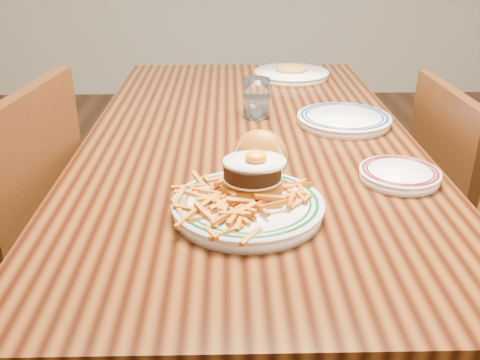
{
  "coord_description": "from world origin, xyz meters",
  "views": [
    {
      "loc": [
        -0.05,
        -1.32,
        1.24
      ],
      "look_at": [
        -0.03,
        -0.4,
        0.81
      ],
      "focal_mm": 40.0,
      "sensor_mm": 36.0,
      "label": 1
    }
  ],
  "objects_px": {
    "table": "(249,165)",
    "side_plate": "(400,174)",
    "chair_left": "(5,266)",
    "main_plate": "(250,193)",
    "chair_right": "(469,229)"
  },
  "relations": [
    {
      "from": "chair_left",
      "to": "side_plate",
      "type": "height_order",
      "value": "chair_left"
    },
    {
      "from": "table",
      "to": "side_plate",
      "type": "bearing_deg",
      "value": -42.71
    },
    {
      "from": "chair_left",
      "to": "chair_right",
      "type": "distance_m",
      "value": 1.24
    },
    {
      "from": "chair_left",
      "to": "side_plate",
      "type": "xyz_separation_m",
      "value": [
        0.91,
        -0.06,
        0.26
      ]
    },
    {
      "from": "chair_left",
      "to": "side_plate",
      "type": "distance_m",
      "value": 0.95
    },
    {
      "from": "table",
      "to": "main_plate",
      "type": "relative_size",
      "value": 5.25
    },
    {
      "from": "chair_right",
      "to": "main_plate",
      "type": "bearing_deg",
      "value": 30.38
    },
    {
      "from": "chair_left",
      "to": "table",
      "type": "bearing_deg",
      "value": 27.34
    },
    {
      "from": "chair_left",
      "to": "main_plate",
      "type": "relative_size",
      "value": 3.09
    },
    {
      "from": "side_plate",
      "to": "chair_left",
      "type": "bearing_deg",
      "value": -170.4
    },
    {
      "from": "main_plate",
      "to": "chair_left",
      "type": "bearing_deg",
      "value": 177.66
    },
    {
      "from": "chair_left",
      "to": "main_plate",
      "type": "height_order",
      "value": "chair_left"
    },
    {
      "from": "table",
      "to": "chair_left",
      "type": "height_order",
      "value": "chair_left"
    },
    {
      "from": "table",
      "to": "chair_right",
      "type": "bearing_deg",
      "value": -2.09
    },
    {
      "from": "chair_left",
      "to": "chair_right",
      "type": "height_order",
      "value": "chair_left"
    }
  ]
}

